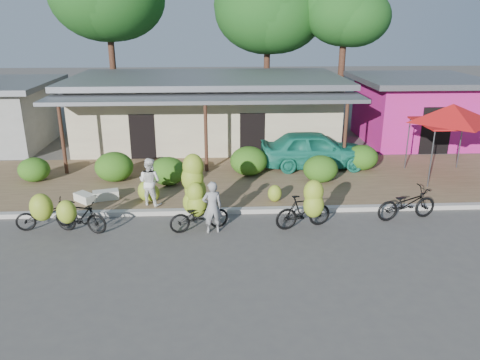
# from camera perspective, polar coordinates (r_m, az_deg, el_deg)

# --- Properties ---
(ground) EXTENTS (100.00, 100.00, 0.00)m
(ground) POSITION_cam_1_polar(r_m,az_deg,el_deg) (13.44, -4.46, -7.45)
(ground) COLOR #4D4A48
(ground) RESTS_ON ground
(sidewalk) EXTENTS (60.00, 6.00, 0.12)m
(sidewalk) POSITION_cam_1_polar(r_m,az_deg,el_deg) (18.03, -4.12, -0.15)
(sidewalk) COLOR olive
(sidewalk) RESTS_ON ground
(curb) EXTENTS (60.00, 0.25, 0.15)m
(curb) POSITION_cam_1_polar(r_m,az_deg,el_deg) (15.23, -4.30, -3.83)
(curb) COLOR #A8A399
(curb) RESTS_ON ground
(shop_main) EXTENTS (13.00, 8.50, 3.35)m
(shop_main) POSITION_cam_1_polar(r_m,az_deg,el_deg) (23.35, -3.98, 8.54)
(shop_main) COLOR beige
(shop_main) RESTS_ON ground
(shop_pink) EXTENTS (6.00, 6.00, 3.25)m
(shop_pink) POSITION_cam_1_polar(r_m,az_deg,el_deg) (25.49, 20.60, 8.16)
(shop_pink) COLOR #BB1C72
(shop_pink) RESTS_ON ground
(tree_center_right) EXTENTS (6.18, 6.14, 8.86)m
(tree_center_right) POSITION_cam_1_polar(r_m,az_deg,el_deg) (28.78, 2.99, 20.15)
(tree_center_right) COLOR #4D2D1E
(tree_center_right) RESTS_ON ground
(tree_near_right) EXTENTS (4.55, 4.38, 8.04)m
(tree_near_right) POSITION_cam_1_polar(r_m,az_deg,el_deg) (27.51, 12.26, 19.45)
(tree_near_right) COLOR #4D2D1E
(tree_near_right) RESTS_ON ground
(hedge_0) EXTENTS (1.18, 1.06, 0.92)m
(hedge_0) POSITION_cam_1_polar(r_m,az_deg,el_deg) (19.32, -23.82, 1.16)
(hedge_0) COLOR #275714
(hedge_0) RESTS_ON sidewalk
(hedge_1) EXTENTS (1.44, 1.30, 1.13)m
(hedge_1) POSITION_cam_1_polar(r_m,az_deg,el_deg) (18.30, -15.09, 1.57)
(hedge_1) COLOR #275714
(hedge_1) RESTS_ON sidewalk
(hedge_2) EXTENTS (1.34, 1.21, 1.05)m
(hedge_2) POSITION_cam_1_polar(r_m,az_deg,el_deg) (17.51, -8.80, 1.08)
(hedge_2) COLOR #275714
(hedge_2) RESTS_ON sidewalk
(hedge_3) EXTENTS (1.46, 1.32, 1.14)m
(hedge_3) POSITION_cam_1_polar(r_m,az_deg,el_deg) (18.39, 1.07, 2.34)
(hedge_3) COLOR #275714
(hedge_3) RESTS_ON sidewalk
(hedge_4) EXTENTS (1.31, 1.18, 1.02)m
(hedge_4) POSITION_cam_1_polar(r_m,az_deg,el_deg) (17.86, 9.79, 1.34)
(hedge_4) COLOR #275714
(hedge_4) RESTS_ON sidewalk
(hedge_5) EXTENTS (1.31, 1.18, 1.02)m
(hedge_5) POSITION_cam_1_polar(r_m,az_deg,el_deg) (19.67, 14.62, 2.66)
(hedge_5) COLOR #275714
(hedge_5) RESTS_ON sidewalk
(red_canopy) EXTENTS (3.50, 3.50, 2.86)m
(red_canopy) POSITION_cam_1_polar(r_m,az_deg,el_deg) (19.42, 24.44, 7.39)
(red_canopy) COLOR #59595E
(red_canopy) RESTS_ON sidewalk
(bike_far_left) EXTENTS (1.79, 1.40, 1.35)m
(bike_far_left) POSITION_cam_1_polar(r_m,az_deg,el_deg) (14.98, -22.73, -3.71)
(bike_far_left) COLOR black
(bike_far_left) RESTS_ON ground
(bike_left) EXTENTS (1.68, 1.29, 1.26)m
(bike_left) POSITION_cam_1_polar(r_m,az_deg,el_deg) (14.38, -19.13, -4.18)
(bike_left) COLOR black
(bike_left) RESTS_ON ground
(bike_center) EXTENTS (1.89, 1.38, 2.22)m
(bike_center) POSITION_cam_1_polar(r_m,az_deg,el_deg) (14.03, -5.36, -2.33)
(bike_center) COLOR black
(bike_center) RESTS_ON ground
(bike_right) EXTENTS (1.84, 1.34, 1.72)m
(bike_right) POSITION_cam_1_polar(r_m,az_deg,el_deg) (13.92, 8.09, -3.35)
(bike_right) COLOR black
(bike_right) RESTS_ON ground
(bike_far_right) EXTENTS (2.07, 1.05, 1.04)m
(bike_far_right) POSITION_cam_1_polar(r_m,az_deg,el_deg) (15.52, 19.65, -2.73)
(bike_far_right) COLOR black
(bike_far_right) RESTS_ON ground
(loose_banana_a) EXTENTS (0.48, 0.41, 0.61)m
(loose_banana_a) POSITION_cam_1_polar(r_m,az_deg,el_deg) (16.05, -10.64, -1.55)
(loose_banana_a) COLOR #9AAF2B
(loose_banana_a) RESTS_ON sidewalk
(loose_banana_b) EXTENTS (0.57, 0.48, 0.71)m
(loose_banana_b) POSITION_cam_1_polar(r_m,az_deg,el_deg) (16.13, -11.36, -1.30)
(loose_banana_b) COLOR #9AAF2B
(loose_banana_b) RESTS_ON sidewalk
(loose_banana_c) EXTENTS (0.47, 0.40, 0.58)m
(loose_banana_c) POSITION_cam_1_polar(r_m,az_deg,el_deg) (15.81, 4.26, -1.63)
(loose_banana_c) COLOR #9AAF2B
(loose_banana_c) RESTS_ON sidewalk
(sack_near) EXTENTS (0.93, 0.61, 0.30)m
(sack_near) POSITION_cam_1_polar(r_m,az_deg,el_deg) (16.66, -16.04, -1.77)
(sack_near) COLOR beige
(sack_near) RESTS_ON sidewalk
(sack_far) EXTENTS (0.81, 0.78, 0.28)m
(sack_far) POSITION_cam_1_polar(r_m,az_deg,el_deg) (16.66, -18.41, -2.05)
(sack_far) COLOR beige
(sack_far) RESTS_ON sidewalk
(vendor) EXTENTS (0.63, 0.47, 1.59)m
(vendor) POSITION_cam_1_polar(r_m,az_deg,el_deg) (13.66, -3.41, -3.32)
(vendor) COLOR gray
(vendor) RESTS_ON ground
(bystander) EXTENTS (0.96, 0.88, 1.60)m
(bystander) POSITION_cam_1_polar(r_m,az_deg,el_deg) (15.64, -10.95, -0.19)
(bystander) COLOR white
(bystander) RESTS_ON sidewalk
(teal_van) EXTENTS (4.53, 1.88, 1.53)m
(teal_van) POSITION_cam_1_polar(r_m,az_deg,el_deg) (19.53, 9.10, 3.72)
(teal_van) COLOR #1C7F66
(teal_van) RESTS_ON sidewalk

